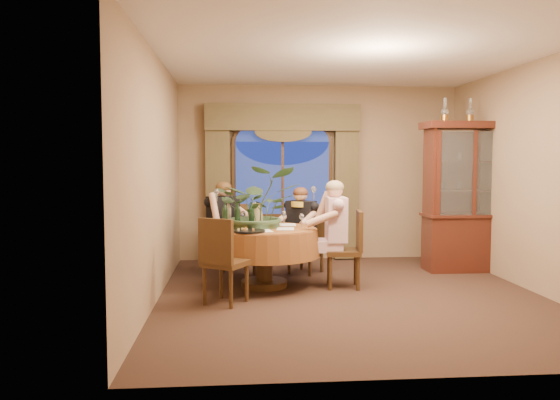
{
  "coord_description": "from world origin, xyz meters",
  "views": [
    {
      "loc": [
        -1.36,
        -6.28,
        1.58
      ],
      "look_at": [
        -0.8,
        0.54,
        1.1
      ],
      "focal_mm": 35.0,
      "sensor_mm": 36.0,
      "label": 1
    }
  ],
  "objects": [
    {
      "name": "dining_table",
      "position": [
        -1.0,
        0.54,
        0.38
      ],
      "size": [
        1.73,
        1.73,
        0.75
      ],
      "primitive_type": "cylinder",
      "rotation": [
        0.0,
        0.0,
        -0.26
      ],
      "color": "maroon",
      "rests_on": "floor"
    },
    {
      "name": "wine_bottle_0",
      "position": [
        -1.44,
        0.63,
        0.92
      ],
      "size": [
        0.07,
        0.07,
        0.33
      ],
      "primitive_type": "cylinder",
      "color": "tan",
      "rests_on": "dining_table"
    },
    {
      "name": "oil_lamp_left",
      "position": [
        1.62,
        1.33,
        2.32
      ],
      "size": [
        0.11,
        0.11,
        0.34
      ],
      "primitive_type": null,
      "color": "#A5722D",
      "rests_on": "china_cabinet"
    },
    {
      "name": "wine_bottle_2",
      "position": [
        -1.49,
        0.47,
        0.92
      ],
      "size": [
        0.07,
        0.07,
        0.33
      ],
      "primitive_type": "cylinder",
      "color": "black",
      "rests_on": "dining_table"
    },
    {
      "name": "chair_front_left",
      "position": [
        -1.47,
        -0.24,
        0.48
      ],
      "size": [
        0.58,
        0.58,
        0.96
      ],
      "primitive_type": "cube",
      "rotation": [
        0.0,
        0.0,
        -0.54
      ],
      "color": "black",
      "rests_on": "floor"
    },
    {
      "name": "oil_lamp_center",
      "position": [
        2.0,
        1.33,
        2.32
      ],
      "size": [
        0.11,
        0.11,
        0.34
      ],
      "primitive_type": null,
      "color": "#A5722D",
      "rests_on": "china_cabinet"
    },
    {
      "name": "wall_right",
      "position": [
        2.25,
        0.0,
        1.4
      ],
      "size": [
        0.0,
        5.0,
        5.0
      ],
      "primitive_type": "plane",
      "rotation": [
        1.57,
        0.0,
        -1.57
      ],
      "color": "#8C6F50",
      "rests_on": "ground"
    },
    {
      "name": "oil_lamp_right",
      "position": [
        2.37,
        1.33,
        2.32
      ],
      "size": [
        0.11,
        0.11,
        0.34
      ],
      "primitive_type": null,
      "color": "#A5722D",
      "rests_on": "china_cabinet"
    },
    {
      "name": "chair_back_right",
      "position": [
        -0.36,
        1.34,
        0.48
      ],
      "size": [
        0.59,
        0.59,
        0.96
      ],
      "primitive_type": "cube",
      "rotation": [
        0.0,
        0.0,
        -3.81
      ],
      "color": "black",
      "rests_on": "floor"
    },
    {
      "name": "window",
      "position": [
        -0.6,
        2.43,
        1.3
      ],
      "size": [
        1.62,
        0.1,
        1.32
      ],
      "primitive_type": null,
      "color": "navy",
      "rests_on": "wall_back"
    },
    {
      "name": "stoneware_vase",
      "position": [
        -1.08,
        0.7,
        0.9
      ],
      "size": [
        0.16,
        0.16,
        0.3
      ],
      "primitive_type": null,
      "color": "tan",
      "rests_on": "dining_table"
    },
    {
      "name": "centerpiece_plant",
      "position": [
        -1.07,
        0.65,
        1.4
      ],
      "size": [
        1.04,
        1.16,
        0.9
      ],
      "primitive_type": "imported",
      "color": "#355232",
      "rests_on": "dining_table"
    },
    {
      "name": "chair_right",
      "position": [
        -0.01,
        0.41,
        0.48
      ],
      "size": [
        0.47,
        0.47,
        0.96
      ],
      "primitive_type": "cube",
      "rotation": [
        0.0,
        0.0,
        1.44
      ],
      "color": "black",
      "rests_on": "floor"
    },
    {
      "name": "drapery_right",
      "position": [
        0.43,
        2.38,
        1.18
      ],
      "size": [
        0.38,
        0.14,
        2.32
      ],
      "primitive_type": "cube",
      "color": "#4A4127",
      "rests_on": "floor"
    },
    {
      "name": "tasting_paper_1",
      "position": [
        -0.67,
        0.82,
        0.75
      ],
      "size": [
        0.23,
        0.31,
        0.0
      ],
      "primitive_type": "cube",
      "rotation": [
        0.0,
        0.0,
        -0.06
      ],
      "color": "white",
      "rests_on": "dining_table"
    },
    {
      "name": "swag_valance",
      "position": [
        -0.6,
        2.35,
        2.28
      ],
      "size": [
        2.45,
        0.16,
        0.42
      ],
      "primitive_type": null,
      "color": "#4A4127",
      "rests_on": "wall_back"
    },
    {
      "name": "china_cabinet",
      "position": [
        2.0,
        1.33,
        1.07
      ],
      "size": [
        1.33,
        0.53,
        2.15
      ],
      "primitive_type": "cube",
      "color": "#3A1913",
      "rests_on": "floor"
    },
    {
      "name": "olive_bowl",
      "position": [
        -0.94,
        0.49,
        0.77
      ],
      "size": [
        0.14,
        0.14,
        0.04
      ],
      "primitive_type": "imported",
      "color": "#4A5932",
      "rests_on": "dining_table"
    },
    {
      "name": "tasting_paper_0",
      "position": [
        -0.74,
        0.39,
        0.75
      ],
      "size": [
        0.24,
        0.32,
        0.0
      ],
      "primitive_type": "cube",
      "rotation": [
        0.0,
        0.0,
        -0.12
      ],
      "color": "white",
      "rests_on": "dining_table"
    },
    {
      "name": "drapery_left",
      "position": [
        -1.63,
        2.38,
        1.18
      ],
      "size": [
        0.38,
        0.14,
        2.32
      ],
      "primitive_type": "cube",
      "color": "#4A4127",
      "rests_on": "floor"
    },
    {
      "name": "wall_back",
      "position": [
        0.0,
        2.5,
        1.4
      ],
      "size": [
        4.5,
        0.0,
        4.5
      ],
      "primitive_type": "plane",
      "rotation": [
        1.57,
        0.0,
        0.0
      ],
      "color": "#8C6F50",
      "rests_on": "ground"
    },
    {
      "name": "person_pink",
      "position": [
        -0.09,
        0.49,
        0.68
      ],
      "size": [
        0.47,
        0.51,
        1.35
      ],
      "primitive_type": null,
      "rotation": [
        0.0,
        0.0,
        1.52
      ],
      "color": "beige",
      "rests_on": "floor"
    },
    {
      "name": "ceiling",
      "position": [
        0.0,
        0.0,
        2.8
      ],
      "size": [
        5.0,
        5.0,
        0.0
      ],
      "primitive_type": "plane",
      "rotation": [
        3.14,
        0.0,
        0.0
      ],
      "color": "white",
      "rests_on": "wall_back"
    },
    {
      "name": "wine_bottle_1",
      "position": [
        -1.33,
        0.5,
        0.92
      ],
      "size": [
        0.07,
        0.07,
        0.33
      ],
      "primitive_type": "cylinder",
      "color": "black",
      "rests_on": "dining_table"
    },
    {
      "name": "floor",
      "position": [
        0.0,
        0.0,
        0.0
      ],
      "size": [
        5.0,
        5.0,
        0.0
      ],
      "primitive_type": "plane",
      "color": "black",
      "rests_on": "ground"
    },
    {
      "name": "cheese_platter",
      "position": [
        -1.2,
        0.12,
        0.76
      ],
      "size": [
        0.38,
        0.38,
        0.02
      ],
      "primitive_type": "cylinder",
      "color": "black",
      "rests_on": "dining_table"
    },
    {
      "name": "chair_back",
      "position": [
        -1.32,
        1.38,
        0.48
      ],
      "size": [
        0.54,
        0.54,
        0.96
      ],
      "primitive_type": "cube",
      "rotation": [
        0.0,
        0.0,
        -2.78
      ],
      "color": "black",
      "rests_on": "floor"
    },
    {
      "name": "wine_bottle_3",
      "position": [
        -1.16,
        0.49,
        0.92
      ],
      "size": [
        0.07,
        0.07,
        0.33
      ],
      "primitive_type": "cylinder",
      "color": "black",
      "rests_on": "dining_table"
    },
    {
      "name": "wine_glass_person_pink",
      "position": [
        -0.53,
        0.51,
        0.84
      ],
      "size": [
        0.07,
        0.07,
        0.18
      ],
      "primitive_type": null,
      "color": "silver",
      "rests_on": "dining_table"
    },
    {
      "name": "wine_glass_person_back",
      "position": [
        -1.25,
        0.93,
        0.84
      ],
      "size": [
        0.07,
        0.07,
        0.18
      ],
      "primitive_type": null,
      "color": "silver",
      "rests_on": "dining_table"
    },
    {
      "name": "tasting_paper_2",
      "position": [
        -1.03,
        0.22,
        0.75
      ],
      "size": [
        0.25,
        0.33,
        0.0
      ],
      "primitive_type": "cube",
      "rotation": [
        0.0,
        0.0,
        0.15
      ],
      "color": "white",
      "rests_on": "dining_table"
    },
    {
      "name": "person_back",
      "position": [
        -1.53,
        1.36,
        0.65
      ],
      "size": [
        0.63,
        0.62,
        1.31
      ],
      "primitive_type": null,
      "rotation": [
        0.0,
        0.0,
        -2.56
      ],
      "color": "black",
      "rests_on": "floor"
    },
    {
      "name": "person_scarf",
      "position": [
        -0.44,
        1.29,
        0.62
      ],
      "size": [
        0.59,
        0.59,
        1.23
      ],
      "primitive_type": null,
      "rotation": [
        0.0,
        0.0,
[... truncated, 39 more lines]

